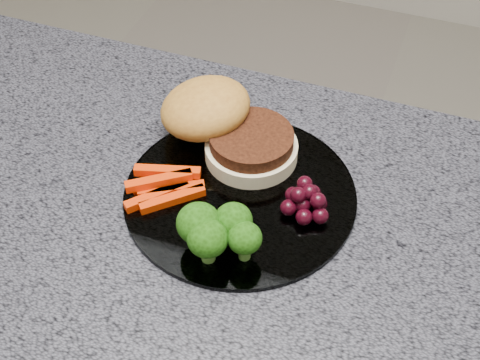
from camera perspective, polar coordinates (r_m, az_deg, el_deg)
name	(u,v)px	position (r m, az deg, el deg)	size (l,w,h in m)	color
countertop	(235,264)	(0.71, -0.46, -7.17)	(1.20, 0.60, 0.04)	#53525D
plate	(240,194)	(0.75, 0.00, -1.22)	(0.26, 0.26, 0.01)	white
burger	(221,124)	(0.79, -1.60, 4.78)	(0.19, 0.15, 0.06)	#F8E3AF
carrot_sticks	(165,186)	(0.74, -6.40, -0.53)	(0.09, 0.08, 0.02)	red
broccoli	(216,230)	(0.67, -2.03, -4.27)	(0.09, 0.07, 0.05)	#538731
grape_bunch	(306,201)	(0.72, 5.69, -1.78)	(0.05, 0.06, 0.03)	black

